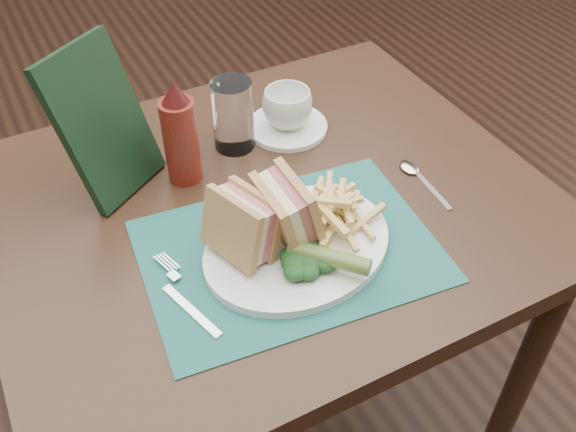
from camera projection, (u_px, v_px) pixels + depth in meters
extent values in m
plane|color=black|center=(198.00, 289.00, 1.90)|extent=(7.00, 7.00, 0.00)
cube|color=#1C5A51|center=(289.00, 251.00, 0.97)|extent=(0.47, 0.35, 0.00)
cylinder|color=#4A6827|center=(329.00, 258.00, 0.91)|extent=(0.10, 0.11, 0.03)
cylinder|color=white|center=(287.00, 127.00, 1.20)|extent=(0.19, 0.19, 0.01)
imported|color=white|center=(287.00, 108.00, 1.17)|extent=(0.12, 0.12, 0.07)
cylinder|color=white|center=(233.00, 115.00, 1.12)|extent=(0.08, 0.08, 0.13)
cube|color=black|center=(102.00, 122.00, 1.01)|extent=(0.18, 0.16, 0.25)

